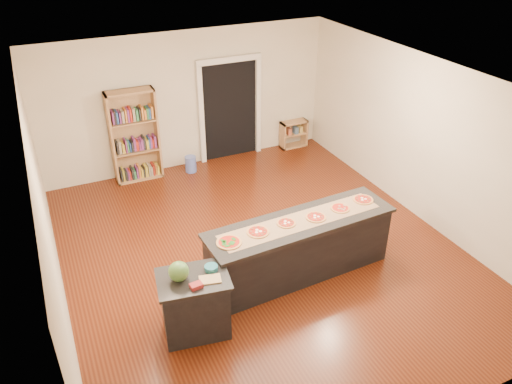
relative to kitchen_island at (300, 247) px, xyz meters
name	(u,v)px	position (x,y,z in m)	size (l,w,h in m)	color
room	(262,175)	(-0.28, 0.73, 0.93)	(6.00, 7.00, 2.80)	beige
doorway	(230,104)	(0.62, 4.19, 0.73)	(1.40, 0.09, 2.21)	black
kitchen_island	(300,247)	(0.00, 0.00, 0.00)	(2.86, 0.77, 0.94)	black
side_counter	(195,304)	(-1.79, -0.47, -0.03)	(0.89, 0.65, 0.88)	black
bookshelf	(135,136)	(-1.47, 4.01, 0.45)	(0.92, 0.33, 1.85)	tan
low_shelf	(294,134)	(2.10, 4.04, -0.17)	(0.62, 0.26, 0.62)	tan
waste_bin	(191,164)	(-0.43, 3.84, -0.31)	(0.23, 0.23, 0.34)	#566CC1
kraft_paper	(301,221)	(0.00, 0.00, 0.47)	(2.48, 0.45, 0.00)	#8B6448
watermelon	(179,271)	(-1.94, -0.43, 0.53)	(0.25, 0.25, 0.25)	#144214
cutting_board	(210,279)	(-1.61, -0.60, 0.42)	(0.26, 0.18, 0.02)	tan
package_red	(196,286)	(-1.80, -0.65, 0.43)	(0.15, 0.10, 0.05)	maroon
package_teal	(211,268)	(-1.53, -0.42, 0.44)	(0.17, 0.17, 0.06)	#195966
pizza_a	(229,242)	(-1.14, -0.06, 0.48)	(0.33, 0.33, 0.02)	#B57C45
pizza_b	(258,232)	(-0.68, 0.00, 0.48)	(0.31, 0.31, 0.02)	#B57C45
pizza_c	(286,223)	(-0.23, 0.02, 0.48)	(0.27, 0.27, 0.02)	#B57C45
pizza_d	(316,217)	(0.23, -0.02, 0.48)	(0.28, 0.28, 0.02)	#B57C45
pizza_e	(340,208)	(0.68, 0.04, 0.48)	(0.29, 0.29, 0.02)	#B57C45
pizza_f	(363,199)	(1.14, 0.10, 0.48)	(0.30, 0.30, 0.02)	#B57C45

